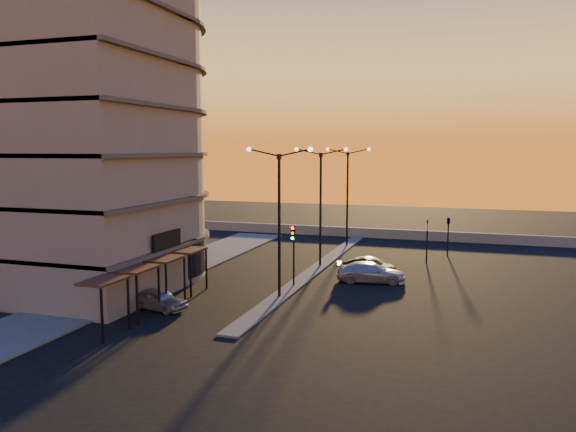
# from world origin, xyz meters

# --- Properties ---
(ground) EXTENTS (120.00, 120.00, 0.00)m
(ground) POSITION_xyz_m (0.00, 0.00, 0.00)
(ground) COLOR black
(ground) RESTS_ON ground
(sidewalk_west) EXTENTS (5.00, 40.00, 0.12)m
(sidewalk_west) POSITION_xyz_m (-10.50, 4.00, 0.06)
(sidewalk_west) COLOR #474745
(sidewalk_west) RESTS_ON ground
(median) EXTENTS (1.20, 36.00, 0.12)m
(median) POSITION_xyz_m (0.00, 10.00, 0.06)
(median) COLOR #474745
(median) RESTS_ON ground
(parapet) EXTENTS (44.00, 0.50, 1.00)m
(parapet) POSITION_xyz_m (2.00, 26.00, 0.50)
(parapet) COLOR slate
(parapet) RESTS_ON ground
(building) EXTENTS (14.35, 17.08, 25.00)m
(building) POSITION_xyz_m (-14.00, 0.03, 11.91)
(building) COLOR slate
(building) RESTS_ON ground
(streetlamp_near) EXTENTS (4.32, 0.32, 9.51)m
(streetlamp_near) POSITION_xyz_m (0.00, 0.00, 5.59)
(streetlamp_near) COLOR black
(streetlamp_near) RESTS_ON ground
(streetlamp_mid) EXTENTS (4.32, 0.32, 9.51)m
(streetlamp_mid) POSITION_xyz_m (0.00, 10.00, 5.59)
(streetlamp_mid) COLOR black
(streetlamp_mid) RESTS_ON ground
(streetlamp_far) EXTENTS (4.32, 0.32, 9.51)m
(streetlamp_far) POSITION_xyz_m (0.00, 20.00, 5.59)
(streetlamp_far) COLOR black
(streetlamp_far) RESTS_ON ground
(traffic_light_main) EXTENTS (0.28, 0.44, 4.25)m
(traffic_light_main) POSITION_xyz_m (0.00, 2.87, 2.89)
(traffic_light_main) COLOR black
(traffic_light_main) RESTS_ON ground
(signal_east_a) EXTENTS (0.13, 0.16, 3.60)m
(signal_east_a) POSITION_xyz_m (8.00, 14.00, 1.93)
(signal_east_a) COLOR black
(signal_east_a) RESTS_ON ground
(signal_east_b) EXTENTS (0.42, 1.99, 3.60)m
(signal_east_b) POSITION_xyz_m (9.50, 18.00, 3.10)
(signal_east_b) COLOR black
(signal_east_b) RESTS_ON ground
(car_hatchback) EXTENTS (3.87, 2.11, 1.25)m
(car_hatchback) POSITION_xyz_m (-5.88, -4.72, 0.62)
(car_hatchback) COLOR #989B9F
(car_hatchback) RESTS_ON ground
(car_sedan) EXTENTS (4.08, 2.11, 1.28)m
(car_sedan) POSITION_xyz_m (4.32, 8.17, 0.64)
(car_sedan) COLOR black
(car_sedan) RESTS_ON ground
(car_wagon) EXTENTS (5.12, 2.76, 1.41)m
(car_wagon) POSITION_xyz_m (4.77, 5.99, 0.70)
(car_wagon) COLOR #ACAEB4
(car_wagon) RESTS_ON ground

